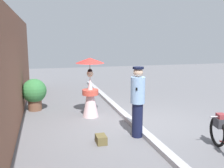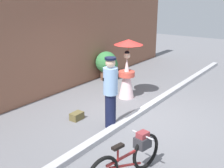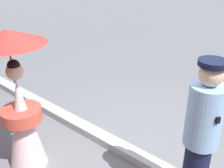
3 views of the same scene
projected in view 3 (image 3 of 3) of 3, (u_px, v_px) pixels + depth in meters
name	position (u px, v px, depth m)	size (l,w,h in m)	color
ground_plane	(141.00, 163.00, 3.68)	(30.00, 30.00, 0.00)	slate
sidewalk_curb	(142.00, 159.00, 3.65)	(14.00, 0.20, 0.12)	#B2B2B7
person_officer	(201.00, 137.00, 2.67)	(0.35, 0.34, 1.72)	#141938
person_with_parasol	(19.00, 101.00, 3.27)	(0.86, 0.86, 1.80)	silver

